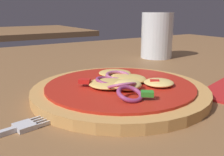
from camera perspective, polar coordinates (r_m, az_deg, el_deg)
The scene contains 4 objects.
dining_table at distance 0.40m, azimuth 3.71°, elevation -3.44°, with size 1.48×1.06×0.03m.
pizza at distance 0.35m, azimuth 1.88°, elevation -2.49°, with size 0.23×0.23×0.03m.
beer_glass at distance 0.63m, azimuth 9.94°, elevation 8.82°, with size 0.07×0.07×0.11m.
background_table at distance 1.61m, azimuth -18.06°, elevation 9.76°, with size 0.60×0.62×0.03m.
Camera 1 is at (-0.23, -0.31, 0.14)m, focal length 41.05 mm.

